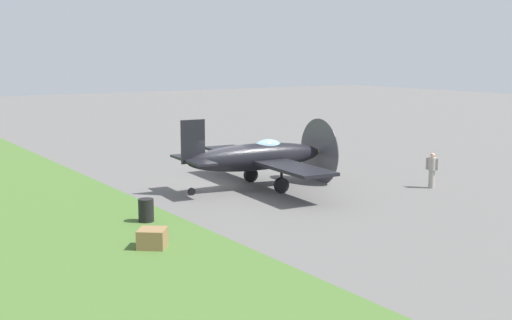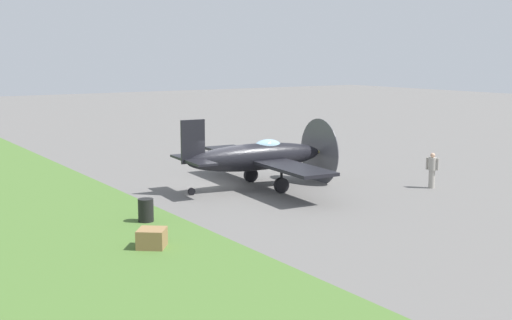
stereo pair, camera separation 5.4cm
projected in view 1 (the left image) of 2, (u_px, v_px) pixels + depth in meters
The scene contains 6 objects.
ground_plane at pixel (217, 190), 31.76m from camera, with size 160.00×160.00×0.00m, color #605E5B.
grass_verge at pixel (13, 216), 26.55m from camera, with size 120.00×11.00×0.01m, color #476B2D.
airplane_lead at pixel (259, 157), 31.95m from camera, with size 10.27×8.13×3.65m.
ground_crew_chief at pixel (432, 169), 32.01m from camera, with size 0.57×0.38×1.73m.
fuel_drum at pixel (146, 210), 25.62m from camera, with size 0.60×0.60×0.90m, color black.
supply_crate at pixel (152, 238), 22.19m from camera, with size 0.90×0.90×0.64m, color olive.
Camera 1 is at (26.94, -15.72, 6.42)m, focal length 46.45 mm.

